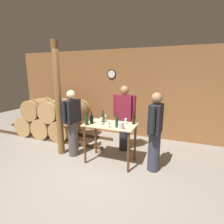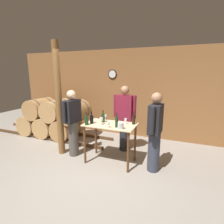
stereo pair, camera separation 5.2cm
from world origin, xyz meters
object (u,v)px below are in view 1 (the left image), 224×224
object	(u,v)px
wine_bottle_left	(92,119)
wine_glass_near_right	(108,123)
wine_glass_near_center	(101,119)
wooden_post	(58,100)
wine_bottle_far_right	(134,119)
wine_bottle_center	(103,118)
ice_bucket	(121,126)
person_host	(155,131)
person_visitor_with_scarf	(124,117)
wine_bottle_right	(117,122)
person_visitor_bearded	(72,122)
wine_glass_near_left	(105,116)
wine_glass_far_side	(126,120)
wine_bottle_far_left	(87,121)

from	to	relation	value
wine_bottle_left	wine_glass_near_right	bearing A→B (deg)	-15.74
wine_glass_near_right	wine_bottle_left	bearing A→B (deg)	164.26
wine_bottle_left	wine_glass_near_center	world-z (taller)	wine_bottle_left
wooden_post	wine_bottle_far_right	world-z (taller)	wooden_post
wine_bottle_center	wine_glass_near_center	distance (m)	0.20
wooden_post	wine_glass_near_right	world-z (taller)	wooden_post
ice_bucket	person_host	bearing A→B (deg)	20.10
person_host	wine_bottle_center	bearing A→B (deg)	176.05
wine_glass_near_center	person_visitor_with_scarf	world-z (taller)	person_visitor_with_scarf
wine_bottle_right	person_visitor_bearded	bearing A→B (deg)	173.44
wine_bottle_left	wine_bottle_right	size ratio (longest dim) A/B	0.90
wine_bottle_right	wine_glass_near_left	world-z (taller)	wine_bottle_right
wine_bottle_left	person_visitor_bearded	bearing A→B (deg)	171.40
wine_glass_near_right	person_visitor_bearded	distance (m)	1.05
wine_bottle_left	person_visitor_with_scarf	world-z (taller)	person_visitor_with_scarf
wine_bottle_right	wine_glass_far_side	bearing A→B (deg)	71.64
wine_bottle_right	wine_glass_near_right	xyz separation A→B (m)	(-0.15, -0.08, -0.03)
wine_bottle_right	person_visitor_with_scarf	size ratio (longest dim) A/B	0.18
wine_bottle_left	wine_glass_near_center	distance (m)	0.23
wine_bottle_left	wine_bottle_far_right	distance (m)	0.92
person_visitor_bearded	wine_bottle_far_left	bearing A→B (deg)	-23.41
wine_glass_far_side	person_visitor_bearded	distance (m)	1.29
ice_bucket	person_visitor_bearded	bearing A→B (deg)	170.95
wine_glass_near_center	person_visitor_bearded	size ratio (longest dim) A/B	0.10
wooden_post	person_host	bearing A→B (deg)	1.35
wooden_post	wine_bottle_center	distance (m)	1.16
wine_glass_near_left	person_host	xyz separation A→B (m)	(1.19, -0.26, -0.13)
person_visitor_with_scarf	wine_bottle_far_right	bearing A→B (deg)	-54.51
person_visitor_bearded	wine_glass_far_side	bearing A→B (deg)	7.32
wine_glass_near_left	person_visitor_with_scarf	size ratio (longest dim) A/B	0.08
person_visitor_bearded	wine_glass_near_left	bearing A→B (deg)	21.39
person_visitor_with_scarf	ice_bucket	bearing A→B (deg)	-76.30
wine_bottle_right	ice_bucket	world-z (taller)	wine_bottle_right
person_visitor_with_scarf	person_visitor_bearded	xyz separation A→B (m)	(-1.05, -0.74, -0.04)
wine_bottle_center	ice_bucket	distance (m)	0.62
wine_bottle_left	wine_glass_near_center	bearing A→B (deg)	1.38
wine_bottle_far_right	person_host	xyz separation A→B (m)	(0.49, -0.18, -0.14)
wine_glass_near_center	wine_glass_near_left	bearing A→B (deg)	99.96
wine_bottle_center	wine_glass_far_side	size ratio (longest dim) A/B	2.14
wine_glass_near_center	person_host	size ratio (longest dim) A/B	0.10
wooden_post	ice_bucket	bearing A→B (deg)	-6.30
wine_bottle_far_right	person_visitor_bearded	distance (m)	1.46
wine_bottle_far_right	wine_glass_near_center	distance (m)	0.70
person_visitor_bearded	person_visitor_with_scarf	bearing A→B (deg)	35.23
wine_bottle_far_left	wine_bottle_center	xyz separation A→B (m)	(0.23, 0.33, 0.00)
wine_bottle_far_left	person_visitor_bearded	world-z (taller)	person_visitor_bearded
wine_bottle_center	person_host	bearing A→B (deg)	-3.95
wine_glass_near_center	ice_bucket	bearing A→B (deg)	-14.28
wine_glass_far_side	wine_bottle_left	bearing A→B (deg)	-160.56
wine_bottle_far_right	wine_glass_near_right	size ratio (longest dim) A/B	2.34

